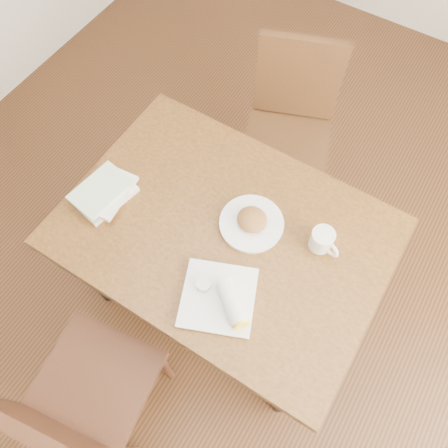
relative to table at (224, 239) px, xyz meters
The scene contains 9 objects.
ground 0.67m from the table, ahead, with size 4.00×5.00×0.01m, color #472814.
room_walls 0.96m from the table, ahead, with size 4.02×5.02×2.80m.
table is the anchor object (origin of this frame).
chair_near 0.80m from the table, 99.93° to the right, with size 0.48×0.48×0.95m.
chair_far 0.79m from the table, 96.81° to the left, with size 0.54×0.54×0.95m.
plate_scone 0.15m from the table, 43.41° to the left, with size 0.25×0.25×0.08m.
coffee_mug 0.39m from the table, 21.89° to the left, with size 0.12×0.09×0.09m.
plate_burrito 0.30m from the table, 59.21° to the right, with size 0.33×0.33×0.08m.
book_stack 0.50m from the table, 165.67° to the right, with size 0.20×0.25×0.06m.
Camera 1 is at (0.39, -0.63, 2.23)m, focal length 35.00 mm.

